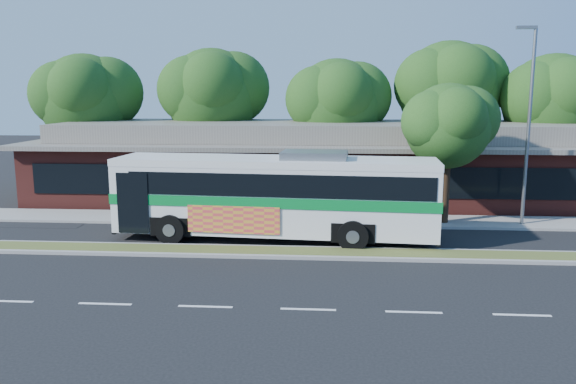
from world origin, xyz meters
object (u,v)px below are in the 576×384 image
object	(u,v)px
lamp_post	(528,121)
transit_bus	(276,190)
sedan	(82,194)
sidewalk_tree	(454,124)

from	to	relation	value
lamp_post	transit_bus	world-z (taller)	lamp_post
transit_bus	sedan	distance (m)	12.97
lamp_post	sedan	distance (m)	23.08
transit_bus	sidewalk_tree	world-z (taller)	sidewalk_tree
transit_bus	sidewalk_tree	bearing A→B (deg)	27.01
lamp_post	sedan	size ratio (longest dim) A/B	1.93
lamp_post	sidewalk_tree	xyz separation A→B (m)	(-3.28, 0.17, -0.18)
sedan	transit_bus	bearing A→B (deg)	-114.50
lamp_post	sidewalk_tree	bearing A→B (deg)	176.97
lamp_post	sidewalk_tree	distance (m)	3.29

